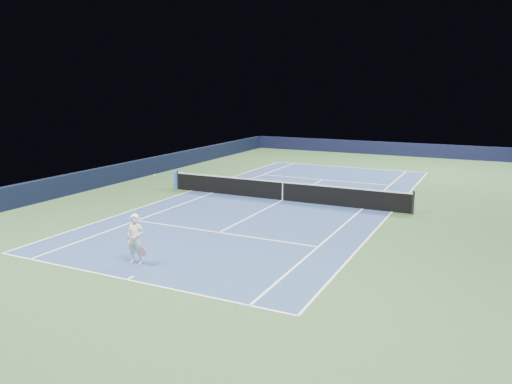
% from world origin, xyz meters
% --- Properties ---
extents(ground, '(40.00, 40.00, 0.00)m').
position_xyz_m(ground, '(0.00, 0.00, 0.00)').
color(ground, '#2D4E2A').
rests_on(ground, ground).
extents(wall_far, '(22.00, 0.35, 1.10)m').
position_xyz_m(wall_far, '(0.00, 19.82, 0.55)').
color(wall_far, black).
rests_on(wall_far, ground).
extents(wall_left, '(0.35, 40.00, 1.10)m').
position_xyz_m(wall_left, '(-10.82, 0.00, 0.55)').
color(wall_left, black).
rests_on(wall_left, ground).
extents(court_surface, '(10.97, 23.77, 0.01)m').
position_xyz_m(court_surface, '(0.00, 0.00, 0.00)').
color(court_surface, navy).
rests_on(court_surface, ground).
extents(baseline_far, '(10.97, 0.08, 0.00)m').
position_xyz_m(baseline_far, '(0.00, 11.88, 0.01)').
color(baseline_far, white).
rests_on(baseline_far, ground).
extents(baseline_near, '(10.97, 0.08, 0.00)m').
position_xyz_m(baseline_near, '(0.00, -11.88, 0.01)').
color(baseline_near, white).
rests_on(baseline_near, ground).
extents(sideline_doubles_right, '(0.08, 23.77, 0.00)m').
position_xyz_m(sideline_doubles_right, '(5.49, 0.00, 0.01)').
color(sideline_doubles_right, white).
rests_on(sideline_doubles_right, ground).
extents(sideline_doubles_left, '(0.08, 23.77, 0.00)m').
position_xyz_m(sideline_doubles_left, '(-5.49, 0.00, 0.01)').
color(sideline_doubles_left, white).
rests_on(sideline_doubles_left, ground).
extents(sideline_singles_right, '(0.08, 23.77, 0.00)m').
position_xyz_m(sideline_singles_right, '(4.12, 0.00, 0.01)').
color(sideline_singles_right, white).
rests_on(sideline_singles_right, ground).
extents(sideline_singles_left, '(0.08, 23.77, 0.00)m').
position_xyz_m(sideline_singles_left, '(-4.12, 0.00, 0.01)').
color(sideline_singles_left, white).
rests_on(sideline_singles_left, ground).
extents(service_line_far, '(8.23, 0.08, 0.00)m').
position_xyz_m(service_line_far, '(0.00, 6.40, 0.01)').
color(service_line_far, white).
rests_on(service_line_far, ground).
extents(service_line_near, '(8.23, 0.08, 0.00)m').
position_xyz_m(service_line_near, '(0.00, -6.40, 0.01)').
color(service_line_near, white).
rests_on(service_line_near, ground).
extents(center_service_line, '(0.08, 12.80, 0.00)m').
position_xyz_m(center_service_line, '(0.00, 0.00, 0.01)').
color(center_service_line, white).
rests_on(center_service_line, ground).
extents(center_mark_far, '(0.08, 0.30, 0.00)m').
position_xyz_m(center_mark_far, '(0.00, 11.73, 0.01)').
color(center_mark_far, white).
rests_on(center_mark_far, ground).
extents(center_mark_near, '(0.08, 0.30, 0.00)m').
position_xyz_m(center_mark_near, '(0.00, -11.73, 0.01)').
color(center_mark_near, white).
rests_on(center_mark_near, ground).
extents(tennis_net, '(12.90, 0.10, 1.07)m').
position_xyz_m(tennis_net, '(0.00, 0.00, 0.50)').
color(tennis_net, black).
rests_on(tennis_net, ground).
extents(sponsor_cube, '(0.65, 0.61, 0.96)m').
position_xyz_m(sponsor_cube, '(-6.40, 0.26, 0.48)').
color(sponsor_cube, blue).
rests_on(sponsor_cube, ground).
extents(tennis_player, '(0.80, 1.28, 2.80)m').
position_xyz_m(tennis_player, '(-0.65, -10.62, 0.83)').
color(tennis_player, white).
rests_on(tennis_player, ground).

